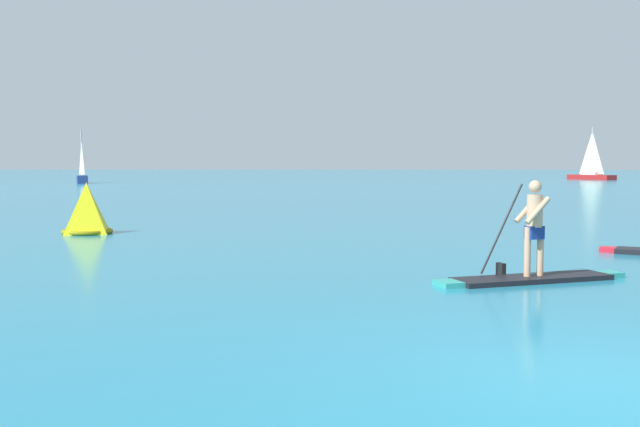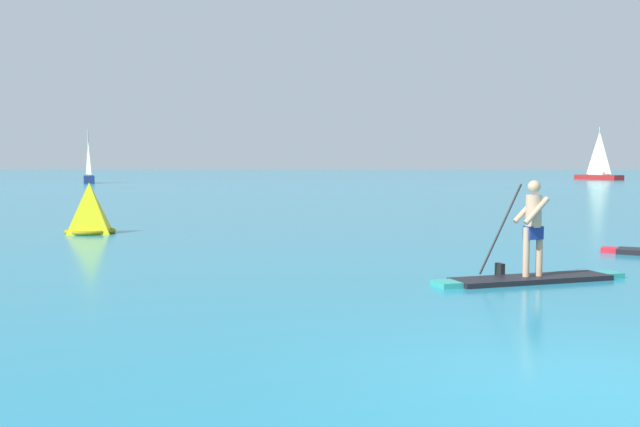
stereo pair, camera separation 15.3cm
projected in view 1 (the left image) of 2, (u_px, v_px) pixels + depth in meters
The scene contains 5 objects.
ground at pixel (609, 383), 6.52m from camera, with size 440.00×440.00×0.00m, color teal.
paddleboarder_mid_center at pixel (531, 260), 12.14m from camera, with size 3.43×1.70×1.75m.
race_marker_buoy at pixel (87, 210), 20.40m from camera, with size 1.60×1.60×1.45m.
sailboat_left_horizon at pixel (82, 176), 72.30m from camera, with size 2.58×4.41×5.36m.
sailboat_right_horizon at pixel (591, 173), 87.94m from camera, with size 4.59×6.13×6.39m.
Camera 1 is at (-2.30, -6.51, 1.98)m, focal length 40.60 mm.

